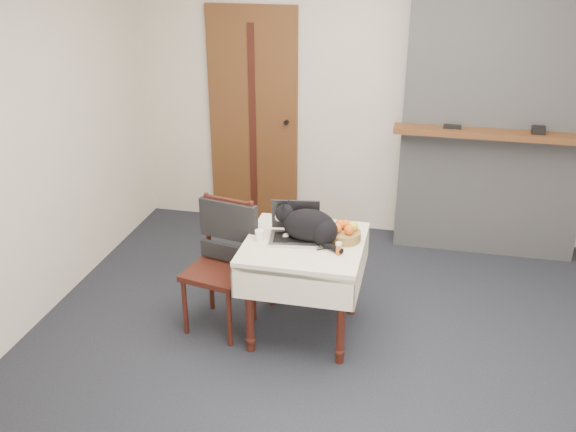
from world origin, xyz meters
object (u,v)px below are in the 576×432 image
object	(u,v)px
chair	(224,246)
laptop	(295,229)
fruit_basket	(344,233)
cat	(310,226)
cream_jar	(260,235)
door	(253,119)
pill_bottle	(339,248)
side_table	(304,257)

from	to	relation	value
chair	laptop	bearing A→B (deg)	15.47
fruit_basket	chair	world-z (taller)	chair
cat	chair	distance (m)	0.64
cream_jar	door	bearing A→B (deg)	106.56
pill_bottle	side_table	bearing A→B (deg)	151.54
pill_bottle	chair	distance (m)	0.84
cream_jar	cat	bearing A→B (deg)	10.31
pill_bottle	cream_jar	bearing A→B (deg)	170.46
cream_jar	laptop	bearing A→B (deg)	23.72
side_table	cat	xyz separation A→B (m)	(0.03, 0.02, 0.22)
door	chair	world-z (taller)	door
cream_jar	fruit_basket	size ratio (longest dim) A/B	0.31
cat	chair	size ratio (longest dim) A/B	0.54
door	side_table	distance (m)	2.00
cream_jar	side_table	bearing A→B (deg)	8.26
cream_jar	chair	size ratio (longest dim) A/B	0.07
door	chair	xyz separation A→B (m)	(0.27, -1.74, -0.41)
side_table	pill_bottle	size ratio (longest dim) A/B	9.40
cat	chair	world-z (taller)	cat
laptop	pill_bottle	distance (m)	0.37
laptop	side_table	bearing A→B (deg)	-42.98
door	side_table	bearing A→B (deg)	-64.79
laptop	pill_bottle	xyz separation A→B (m)	(0.32, -0.19, -0.02)
side_table	chair	distance (m)	0.57
cat	laptop	bearing A→B (deg)	173.69
door	pill_bottle	distance (m)	2.20
door	fruit_basket	xyz separation A→B (m)	(1.08, -1.68, -0.25)
chair	cream_jar	bearing A→B (deg)	-1.62
side_table	cream_jar	distance (m)	0.33
cat	pill_bottle	xyz separation A→B (m)	(0.21, -0.15, -0.07)
pill_bottle	chair	size ratio (longest dim) A/B	0.09
cat	chair	xyz separation A→B (m)	(-0.60, 0.01, -0.22)
pill_bottle	fruit_basket	distance (m)	0.22
door	chair	distance (m)	1.81
side_table	fruit_basket	size ratio (longest dim) A/B	3.50
pill_bottle	chair	world-z (taller)	chair
cream_jar	fruit_basket	xyz separation A→B (m)	(0.54, 0.13, 0.02)
door	cream_jar	bearing A→B (deg)	-73.44
cream_jar	pill_bottle	world-z (taller)	pill_bottle
door	cat	distance (m)	1.96
door	side_table	xyz separation A→B (m)	(0.83, -1.77, -0.41)
pill_bottle	laptop	bearing A→B (deg)	150.03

